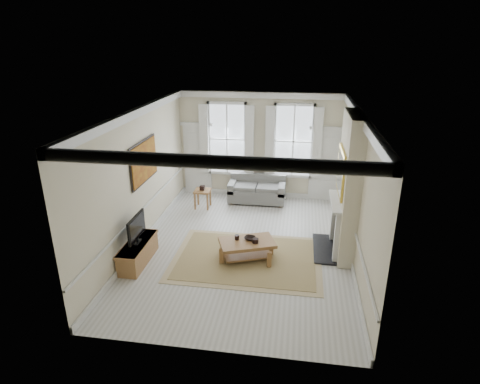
% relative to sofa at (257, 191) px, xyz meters
% --- Properties ---
extents(floor, '(7.20, 7.20, 0.00)m').
position_rel_sofa_xyz_m(floor, '(0.02, -3.11, -0.35)').
color(floor, '#B7B5AD').
rests_on(floor, ground).
extents(ceiling, '(7.20, 7.20, 0.00)m').
position_rel_sofa_xyz_m(ceiling, '(0.02, -3.11, 3.05)').
color(ceiling, white).
rests_on(ceiling, back_wall).
extents(back_wall, '(5.20, 0.00, 5.20)m').
position_rel_sofa_xyz_m(back_wall, '(0.02, 0.49, 1.35)').
color(back_wall, beige).
rests_on(back_wall, floor).
extents(left_wall, '(0.00, 7.20, 7.20)m').
position_rel_sofa_xyz_m(left_wall, '(-2.58, -3.11, 1.35)').
color(left_wall, beige).
rests_on(left_wall, floor).
extents(right_wall, '(0.00, 7.20, 7.20)m').
position_rel_sofa_xyz_m(right_wall, '(2.62, -3.11, 1.35)').
color(right_wall, beige).
rests_on(right_wall, floor).
extents(window_left, '(1.26, 0.20, 2.20)m').
position_rel_sofa_xyz_m(window_left, '(-1.03, 0.44, 1.55)').
color(window_left, '#B2BCC6').
rests_on(window_left, back_wall).
extents(window_right, '(1.26, 0.20, 2.20)m').
position_rel_sofa_xyz_m(window_right, '(1.07, 0.44, 1.55)').
color(window_right, '#B2BCC6').
rests_on(window_right, back_wall).
extents(door_left, '(0.90, 0.08, 2.30)m').
position_rel_sofa_xyz_m(door_left, '(-2.03, 0.45, 0.80)').
color(door_left, silver).
rests_on(door_left, floor).
extents(door_right, '(0.90, 0.08, 2.30)m').
position_rel_sofa_xyz_m(door_right, '(2.07, 0.45, 0.80)').
color(door_right, silver).
rests_on(door_right, floor).
extents(painting, '(0.05, 1.66, 1.06)m').
position_rel_sofa_xyz_m(painting, '(-2.54, -2.81, 1.70)').
color(painting, '#A87C1C').
rests_on(painting, left_wall).
extents(chimney_breast, '(0.35, 1.70, 3.38)m').
position_rel_sofa_xyz_m(chimney_breast, '(2.44, -2.91, 1.35)').
color(chimney_breast, beige).
rests_on(chimney_breast, floor).
extents(hearth, '(0.55, 1.50, 0.05)m').
position_rel_sofa_xyz_m(hearth, '(2.02, -2.91, -0.33)').
color(hearth, black).
rests_on(hearth, floor).
extents(fireplace, '(0.21, 1.45, 1.33)m').
position_rel_sofa_xyz_m(fireplace, '(2.22, -2.91, 0.38)').
color(fireplace, silver).
rests_on(fireplace, floor).
extents(mirror, '(0.06, 1.26, 1.06)m').
position_rel_sofa_xyz_m(mirror, '(2.23, -2.91, 1.70)').
color(mirror, gold).
rests_on(mirror, chimney_breast).
extents(sofa, '(1.78, 0.86, 0.84)m').
position_rel_sofa_xyz_m(sofa, '(0.00, 0.00, 0.00)').
color(sofa, slate).
rests_on(sofa, floor).
extents(side_table, '(0.48, 0.48, 0.58)m').
position_rel_sofa_xyz_m(side_table, '(-1.60, -0.76, 0.11)').
color(side_table, brown).
rests_on(side_table, floor).
extents(rug, '(3.50, 2.60, 0.02)m').
position_rel_sofa_xyz_m(rug, '(0.17, -3.64, -0.34)').
color(rug, '#9C8150').
rests_on(rug, floor).
extents(coffee_table, '(1.45, 1.14, 0.48)m').
position_rel_sofa_xyz_m(coffee_table, '(0.17, -3.64, 0.04)').
color(coffee_table, brown).
rests_on(coffee_table, rug).
extents(ceramic_pot_a, '(0.11, 0.11, 0.11)m').
position_rel_sofa_xyz_m(ceramic_pot_a, '(-0.08, -3.59, 0.18)').
color(ceramic_pot_a, black).
rests_on(ceramic_pot_a, coffee_table).
extents(ceramic_pot_b, '(0.15, 0.15, 0.11)m').
position_rel_sofa_xyz_m(ceramic_pot_b, '(0.37, -3.69, 0.17)').
color(ceramic_pot_b, black).
rests_on(ceramic_pot_b, coffee_table).
extents(bowl, '(0.31, 0.31, 0.06)m').
position_rel_sofa_xyz_m(bowl, '(0.22, -3.54, 0.15)').
color(bowl, black).
rests_on(bowl, coffee_table).
extents(tv_stand, '(0.46, 1.43, 0.51)m').
position_rel_sofa_xyz_m(tv_stand, '(-2.32, -4.17, -0.10)').
color(tv_stand, brown).
rests_on(tv_stand, floor).
extents(tv, '(0.08, 0.90, 0.68)m').
position_rel_sofa_xyz_m(tv, '(-2.30, -4.17, 0.55)').
color(tv, black).
rests_on(tv, tv_stand).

